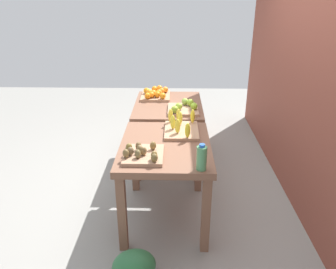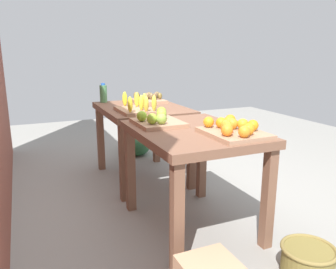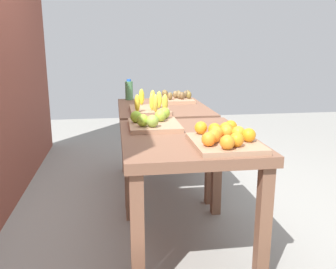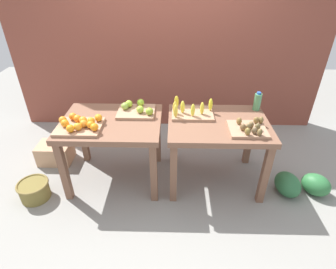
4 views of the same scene
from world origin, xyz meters
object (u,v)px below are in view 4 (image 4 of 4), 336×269
Objects in this scene: display_table_right at (218,131)px; cardboard_produce_box at (55,153)px; banana_crate at (191,111)px; kiwi_bin at (249,128)px; orange_bin at (80,124)px; wicker_basket at (34,190)px; apple_bin at (136,110)px; display_table_left at (112,130)px; watermelon_pile at (301,184)px; water_bottle at (257,102)px.

display_table_right is 2.06m from cardboard_produce_box.
banana_crate is at bearing 153.43° from display_table_right.
banana_crate is 0.63m from kiwi_bin.
wicker_basket is (-0.56, -0.19, -0.71)m from orange_bin.
wicker_basket is at bearing -153.83° from apple_bin.
apple_bin is 1.29m from cardboard_produce_box.
watermelon_pile is (2.05, -0.21, -0.54)m from display_table_left.
water_bottle is at bearing -0.34° from cardboard_produce_box.
banana_crate reaches higher than display_table_right.
banana_crate is 1.10× the size of cardboard_produce_box.
water_bottle is at bearing 67.94° from kiwi_bin.
water_bottle is (1.57, 0.29, 0.21)m from display_table_left.
display_table_left is 4.94× the size of water_bottle.
kiwi_bin is at bearing -112.06° from water_bottle.
cardboard_produce_box is (-1.09, 0.12, -0.68)m from apple_bin.
orange_bin is at bearing -166.25° from water_bottle.
kiwi_bin is (1.38, -0.18, 0.15)m from display_table_left.
display_table_right reaches higher than watermelon_pile.
apple_bin is 1.25× the size of wicker_basket.
water_bottle reaches higher than banana_crate.
display_table_left reaches higher than watermelon_pile.
watermelon_pile is (1.21, -0.35, -0.70)m from banana_crate.
watermelon_pile is 2.88m from wicker_basket.
wicker_basket is (-1.08, -0.53, -0.70)m from apple_bin.
kiwi_bin is 0.90× the size of cardboard_produce_box.
cardboard_produce_box is (-0.01, 0.65, 0.02)m from wicker_basket.
apple_bin reaches higher than display_table_left.
banana_crate is at bearing 9.56° from display_table_left.
wicker_basket is at bearing -177.22° from watermelon_pile.
kiwi_bin reaches higher than display_table_right.
banana_crate is (0.59, -0.04, 0.01)m from apple_bin.
banana_crate reaches higher than kiwi_bin.
display_table_left is 2.54× the size of apple_bin.
orange_bin is at bearing -164.54° from banana_crate.
display_table_right is 0.35m from kiwi_bin.
watermelon_pile is at bearing -12.23° from apple_bin.
water_bottle is (0.73, 0.14, 0.05)m from banana_crate.
display_table_left is 1.12m from display_table_right.
apple_bin reaches higher than display_table_right.
apple_bin is at bearing -175.40° from water_bottle.
orange_bin is 0.68× the size of watermelon_pile.
banana_crate reaches higher than wicker_basket.
orange_bin is 0.62m from apple_bin.
wicker_basket is at bearing -165.17° from water_bottle.
display_table_left is 3.17× the size of wicker_basket.
display_table_left is at bearing 174.12° from watermelon_pile.
watermelon_pile is (0.47, -0.50, -0.75)m from water_bottle.
orange_bin is at bearing 178.85° from watermelon_pile.
apple_bin is at bearing 168.40° from display_table_right.
display_table_left is 1.06m from wicker_basket.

